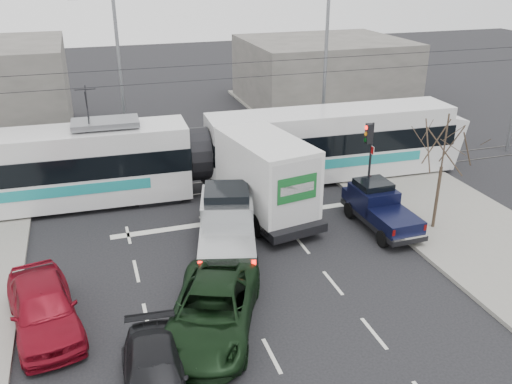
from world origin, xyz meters
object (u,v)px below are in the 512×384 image
object	(u,v)px
traffic_signal	(369,144)
tram	(197,155)
silver_pickup	(227,222)
red_car	(43,307)
box_truck	(259,175)
navy_pickup	(379,206)
green_car	(212,310)
street_lamp_near	(322,64)
street_lamp_far	(116,69)
bare_tree	(444,146)
dark_car	(155,378)

from	to	relation	value
traffic_signal	tram	xyz separation A→B (m)	(-7.64, 3.11, -0.79)
silver_pickup	red_car	xyz separation A→B (m)	(-6.85, -3.36, -0.30)
traffic_signal	silver_pickup	world-z (taller)	traffic_signal
box_truck	tram	bearing A→B (deg)	113.57
navy_pickup	green_car	world-z (taller)	navy_pickup
street_lamp_near	silver_pickup	xyz separation A→B (m)	(-8.55, -10.23, -4.00)
street_lamp_near	street_lamp_far	xyz separation A→B (m)	(-11.50, 2.00, 0.00)
tram	red_car	distance (m)	11.57
bare_tree	silver_pickup	size ratio (longest dim) A/B	0.77
box_truck	navy_pickup	size ratio (longest dim) A/B	1.74
green_car	silver_pickup	bearing A→B (deg)	93.49
tram	box_truck	distance (m)	3.87
green_car	bare_tree	bearing A→B (deg)	43.04
tram	red_car	size ratio (longest dim) A/B	5.61
street_lamp_far	dark_car	bearing A→B (deg)	-92.94
green_car	dark_car	xyz separation A→B (m)	(-2.12, -2.23, -0.15)
street_lamp_far	red_car	size ratio (longest dim) A/B	1.87
box_truck	street_lamp_far	bearing A→B (deg)	108.26
navy_pickup	red_car	bearing A→B (deg)	-168.08
red_car	dark_car	size ratio (longest dim) A/B	1.12
green_car	navy_pickup	bearing A→B (deg)	52.97
tram	street_lamp_far	bearing A→B (deg)	117.37
tram	green_car	bearing A→B (deg)	-97.84
silver_pickup	street_lamp_near	bearing A→B (deg)	65.16
silver_pickup	navy_pickup	bearing A→B (deg)	13.19
street_lamp_near	dark_car	size ratio (longest dim) A/B	2.10
tram	box_truck	xyz separation A→B (m)	(2.14, -3.22, -0.10)
box_truck	street_lamp_near	bearing A→B (deg)	40.26
street_lamp_far	traffic_signal	bearing A→B (deg)	-41.72
bare_tree	silver_pickup	distance (m)	9.32
dark_car	green_car	bearing A→B (deg)	51.58
street_lamp_near	navy_pickup	size ratio (longest dim) A/B	2.00
silver_pickup	dark_car	distance (m)	8.32
green_car	dark_car	size ratio (longest dim) A/B	1.29
street_lamp_far	green_car	bearing A→B (deg)	-86.32
tram	silver_pickup	distance (m)	5.90
traffic_signal	green_car	size ratio (longest dim) A/B	0.65
tram	red_car	world-z (taller)	tram
bare_tree	traffic_signal	bearing A→B (deg)	105.76
box_truck	red_car	xyz separation A→B (m)	(-9.05, -5.98, -1.03)
silver_pickup	red_car	world-z (taller)	silver_pickup
traffic_signal	bare_tree	bearing A→B (deg)	-74.24
silver_pickup	red_car	distance (m)	7.64
traffic_signal	dark_car	distance (m)	15.53
box_truck	traffic_signal	bearing A→B (deg)	-8.78
traffic_signal	tram	distance (m)	8.29
street_lamp_far	box_truck	distance (m)	11.39
bare_tree	street_lamp_near	world-z (taller)	street_lamp_near
street_lamp_near	silver_pickup	bearing A→B (deg)	-129.88
tram	navy_pickup	world-z (taller)	tram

